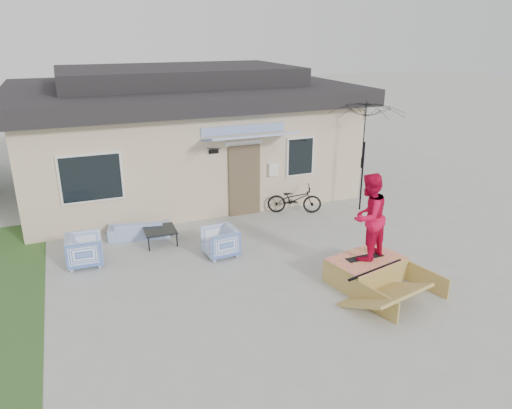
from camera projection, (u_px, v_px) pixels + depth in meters
name	position (u px, v px, depth m)	size (l,w,h in m)	color
ground	(275.00, 291.00, 10.19)	(90.00, 90.00, 0.00)	#A0A099
grass_strip	(9.00, 293.00, 10.11)	(1.40, 8.00, 0.01)	#2D5022
house	(181.00, 130.00, 16.49)	(10.80, 8.49, 4.10)	#CCB690
loveseat	(139.00, 226.00, 12.76)	(1.59, 0.47, 0.62)	#3B64BB
armchair_left	(85.00, 249.00, 11.22)	(0.79, 0.74, 0.81)	#3B64BB
armchair_right	(220.00, 240.00, 11.69)	(0.76, 0.71, 0.78)	#3B64BB
coffee_table	(160.00, 236.00, 12.40)	(0.79, 0.79, 0.39)	black
bicycle	(294.00, 196.00, 14.39)	(0.56, 1.62, 1.03)	black
patio_umbrella	(364.00, 154.00, 14.21)	(2.28, 2.11, 2.20)	black
skate_ramp	(366.00, 269.00, 10.56)	(1.55, 2.06, 0.52)	#AC8D44
skateboard	(365.00, 257.00, 10.50)	(0.87, 0.22, 0.05)	black
skater	(368.00, 215.00, 10.17)	(0.92, 0.71, 1.89)	red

